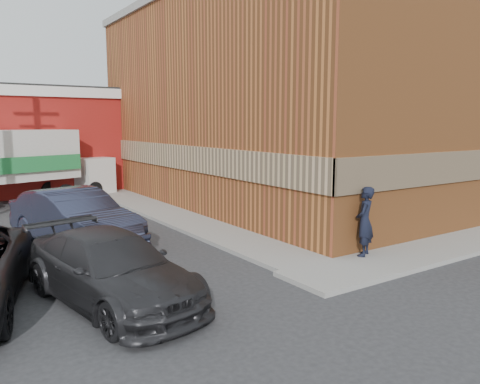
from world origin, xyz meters
TOP-DOWN VIEW (x-y plane):
  - ground at (0.00, 0.00)m, footprint 90.00×90.00m
  - brick_building at (8.50, 9.00)m, footprint 14.25×18.25m
  - sidewalk_west at (0.60, 9.00)m, footprint 1.80×18.00m
  - man at (2.40, -0.27)m, footprint 0.83×0.74m
  - sedan at (-3.73, 5.69)m, footprint 3.05×5.48m
  - suv_b at (-4.33, 0.50)m, footprint 2.92×5.29m
  - box_truck at (-3.36, 14.92)m, footprint 7.16×3.80m

SIDE VIEW (x-z plane):
  - ground at x=0.00m, z-range 0.00..0.00m
  - sidewalk_west at x=0.60m, z-range 0.00..0.12m
  - suv_b at x=-4.33m, z-range 0.00..1.45m
  - sedan at x=-3.73m, z-range 0.00..1.71m
  - man at x=2.40m, z-range 0.12..2.02m
  - box_truck at x=-3.36m, z-range 0.26..3.65m
  - brick_building at x=8.50m, z-range 0.00..9.36m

